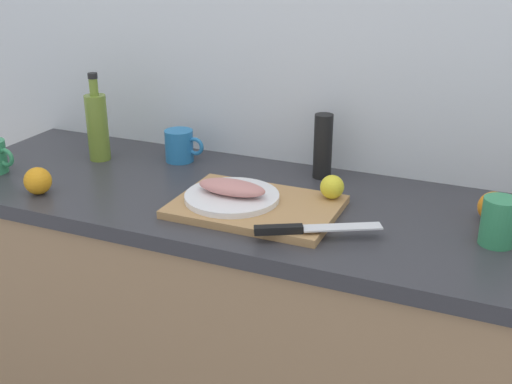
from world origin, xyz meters
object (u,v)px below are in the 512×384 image
(fish_fillet, at_px, (232,187))
(chef_knife, at_px, (302,229))
(lemon_0, at_px, (332,187))
(cutting_board, at_px, (256,207))
(white_plate, at_px, (232,197))
(coffee_mug_1, at_px, (180,146))
(coffee_mug_2, at_px, (500,222))
(pepper_mill, at_px, (323,146))
(olive_oil_bottle, at_px, (97,125))

(fish_fillet, xyz_separation_m, chef_knife, (0.23, -0.11, -0.02))
(chef_knife, relative_size, lemon_0, 4.42)
(cutting_board, xyz_separation_m, fish_fillet, (-0.06, -0.00, 0.04))
(white_plate, distance_m, coffee_mug_1, 0.39)
(chef_knife, bearing_deg, fish_fillet, 126.04)
(lemon_0, height_order, coffee_mug_1, coffee_mug_1)
(fish_fillet, bearing_deg, white_plate, 0.00)
(white_plate, bearing_deg, chef_knife, -25.73)
(coffee_mug_1, xyz_separation_m, coffee_mug_2, (0.93, -0.21, 0.01))
(lemon_0, bearing_deg, pepper_mill, 114.82)
(coffee_mug_1, height_order, pepper_mill, pepper_mill)
(cutting_board, height_order, olive_oil_bottle, olive_oil_bottle)
(coffee_mug_2, height_order, pepper_mill, pepper_mill)
(chef_knife, distance_m, olive_oil_bottle, 0.81)
(white_plate, xyz_separation_m, fish_fillet, (0.00, 0.00, 0.03))
(cutting_board, xyz_separation_m, olive_oil_bottle, (-0.59, 0.17, 0.10))
(lemon_0, bearing_deg, white_plate, -154.43)
(cutting_board, relative_size, lemon_0, 6.63)
(chef_knife, relative_size, coffee_mug_2, 2.30)
(lemon_0, relative_size, olive_oil_bottle, 0.23)
(cutting_board, xyz_separation_m, pepper_mill, (0.08, 0.29, 0.08))
(coffee_mug_1, bearing_deg, cutting_board, -35.09)
(olive_oil_bottle, distance_m, coffee_mug_1, 0.26)
(cutting_board, bearing_deg, white_plate, -177.20)
(pepper_mill, bearing_deg, lemon_0, -65.18)
(lemon_0, xyz_separation_m, pepper_mill, (-0.08, 0.18, 0.04))
(chef_knife, relative_size, olive_oil_bottle, 1.01)
(olive_oil_bottle, distance_m, pepper_mill, 0.68)
(cutting_board, xyz_separation_m, chef_knife, (0.16, -0.11, 0.02))
(cutting_board, distance_m, lemon_0, 0.20)
(lemon_0, relative_size, pepper_mill, 0.33)
(chef_knife, bearing_deg, white_plate, 126.04)
(chef_knife, height_order, olive_oil_bottle, olive_oil_bottle)
(cutting_board, distance_m, coffee_mug_1, 0.44)
(olive_oil_bottle, height_order, pepper_mill, olive_oil_bottle)
(coffee_mug_2, bearing_deg, lemon_0, 171.04)
(lemon_0, height_order, pepper_mill, pepper_mill)
(white_plate, distance_m, coffee_mug_2, 0.63)
(fish_fillet, xyz_separation_m, pepper_mill, (0.14, 0.29, 0.04))
(fish_fillet, height_order, olive_oil_bottle, olive_oil_bottle)
(lemon_0, bearing_deg, coffee_mug_2, -8.96)
(coffee_mug_1, relative_size, coffee_mug_2, 1.07)
(fish_fillet, distance_m, coffee_mug_1, 0.39)
(cutting_board, relative_size, white_plate, 1.68)
(cutting_board, relative_size, coffee_mug_1, 3.22)
(cutting_board, height_order, fish_fillet, fish_fillet)
(coffee_mug_1, bearing_deg, chef_knife, -35.01)
(white_plate, relative_size, lemon_0, 3.94)
(coffee_mug_1, distance_m, pepper_mill, 0.44)
(cutting_board, height_order, white_plate, white_plate)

